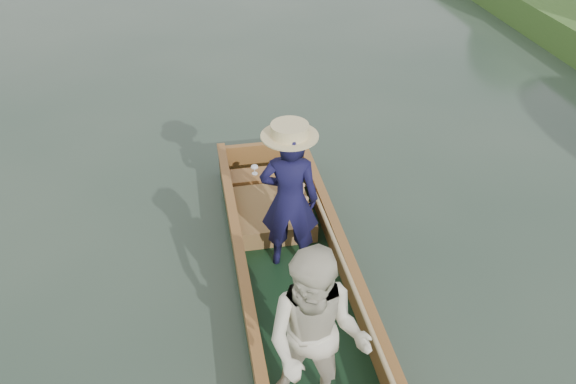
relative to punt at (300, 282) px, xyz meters
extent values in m
plane|color=#283D30|center=(0.04, 0.21, -0.55)|extent=(120.00, 120.00, 0.00)
cube|color=black|center=(0.04, 0.21, -0.51)|extent=(1.10, 5.00, 0.08)
cube|color=brown|center=(-0.47, 0.21, -0.31)|extent=(0.08, 5.00, 0.32)
cube|color=brown|center=(0.55, 0.21, -0.31)|extent=(0.08, 5.00, 0.32)
cube|color=brown|center=(0.04, 2.67, -0.31)|extent=(1.10, 0.08, 0.32)
cube|color=brown|center=(-0.47, 0.21, -0.13)|extent=(0.10, 5.00, 0.04)
cube|color=brown|center=(0.55, 0.21, -0.13)|extent=(0.10, 5.00, 0.04)
cube|color=brown|center=(0.04, 2.11, -0.25)|extent=(0.94, 0.30, 0.05)
imported|color=#131136|center=(0.06, 0.79, 0.31)|extent=(0.64, 0.49, 1.56)
cylinder|color=beige|center=(0.06, 0.79, 1.05)|extent=(0.52, 0.52, 0.12)
imported|color=beige|center=(-0.08, -0.94, 0.34)|extent=(0.96, 0.87, 1.62)
cube|color=brown|center=(-0.01, 1.47, -0.36)|extent=(0.85, 0.90, 0.22)
sphere|color=tan|center=(0.26, 1.37, -0.15)|extent=(0.19, 0.19, 0.19)
sphere|color=tan|center=(0.26, 1.36, 0.00)|extent=(0.14, 0.14, 0.14)
sphere|color=tan|center=(0.20, 1.36, 0.06)|extent=(0.05, 0.05, 0.05)
sphere|color=tan|center=(0.31, 1.36, 0.06)|extent=(0.05, 0.05, 0.05)
sphere|color=tan|center=(0.26, 1.30, -0.02)|extent=(0.06, 0.06, 0.06)
sphere|color=tan|center=(0.17, 1.35, -0.12)|extent=(0.07, 0.07, 0.07)
sphere|color=tan|center=(0.34, 1.35, -0.12)|extent=(0.07, 0.07, 0.07)
sphere|color=tan|center=(0.21, 1.34, -0.23)|extent=(0.08, 0.08, 0.08)
sphere|color=tan|center=(0.30, 1.34, -0.23)|extent=(0.08, 0.08, 0.08)
cylinder|color=silver|center=(-0.12, 2.11, -0.22)|extent=(0.07, 0.07, 0.01)
cylinder|color=silver|center=(-0.12, 2.11, -0.18)|extent=(0.01, 0.01, 0.08)
ellipsoid|color=silver|center=(-0.12, 2.11, -0.13)|extent=(0.09, 0.09, 0.05)
cylinder|color=tan|center=(0.47, 0.00, -0.09)|extent=(0.04, 4.20, 0.19)
camera|label=1|loc=(-0.76, -3.46, 3.50)|focal=35.00mm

